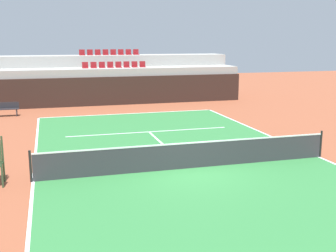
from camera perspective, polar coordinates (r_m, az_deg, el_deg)
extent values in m
plane|color=brown|center=(15.51, 2.91, -5.74)|extent=(80.00, 80.00, 0.00)
cube|color=#2D7238|center=(15.51, 2.91, -5.72)|extent=(11.00, 24.00, 0.01)
cube|color=white|center=(26.79, -5.33, 1.67)|extent=(11.00, 0.10, 0.00)
cube|color=white|center=(14.76, -17.73, -7.16)|extent=(0.10, 24.00, 0.00)
cube|color=white|center=(17.95, 19.66, -3.95)|extent=(0.10, 24.00, 0.00)
cube|color=white|center=(21.46, -2.58, -0.79)|extent=(8.26, 0.10, 0.00)
cube|color=white|center=(18.45, -0.29, -2.85)|extent=(0.10, 6.40, 0.00)
cube|color=black|center=(30.46, -6.73, 4.73)|extent=(18.62, 0.30, 2.01)
cube|color=#9E9E99|center=(31.75, -7.13, 5.50)|extent=(18.62, 2.40, 2.56)
cube|color=#9E9E99|center=(34.08, -7.78, 6.61)|extent=(18.62, 2.40, 3.40)
cube|color=maroon|center=(31.39, -11.07, 7.69)|extent=(0.44, 0.44, 0.04)
cube|color=maroon|center=(31.58, -11.12, 8.11)|extent=(0.44, 0.04, 0.40)
cube|color=maroon|center=(31.45, -9.95, 7.73)|extent=(0.44, 0.44, 0.04)
cube|color=maroon|center=(31.63, -10.01, 8.15)|extent=(0.44, 0.04, 0.40)
cube|color=maroon|center=(31.52, -8.85, 7.78)|extent=(0.44, 0.44, 0.04)
cube|color=maroon|center=(31.70, -8.90, 8.20)|extent=(0.44, 0.04, 0.40)
cube|color=maroon|center=(31.60, -7.74, 7.82)|extent=(0.44, 0.44, 0.04)
cube|color=maroon|center=(31.78, -7.80, 8.24)|extent=(0.44, 0.04, 0.40)
cube|color=maroon|center=(31.69, -6.64, 7.86)|extent=(0.44, 0.44, 0.04)
cube|color=maroon|center=(31.88, -6.71, 8.27)|extent=(0.44, 0.04, 0.40)
cube|color=maroon|center=(31.80, -5.55, 7.89)|extent=(0.44, 0.44, 0.04)
cube|color=maroon|center=(31.98, -5.62, 8.31)|extent=(0.44, 0.04, 0.40)
cube|color=maroon|center=(31.91, -4.47, 7.93)|extent=(0.44, 0.44, 0.04)
cube|color=maroon|center=(32.09, -4.55, 8.34)|extent=(0.44, 0.04, 0.40)
cube|color=maroon|center=(32.04, -3.39, 7.95)|extent=(0.44, 0.44, 0.04)
cube|color=maroon|center=(32.22, -3.47, 8.37)|extent=(0.44, 0.04, 0.40)
cube|color=maroon|center=(33.74, -11.49, 9.36)|extent=(0.44, 0.44, 0.04)
cube|color=maroon|center=(33.93, -11.53, 9.74)|extent=(0.44, 0.04, 0.40)
cube|color=maroon|center=(33.79, -10.44, 9.40)|extent=(0.44, 0.44, 0.04)
cube|color=maroon|center=(33.98, -10.49, 9.78)|extent=(0.44, 0.04, 0.40)
cube|color=maroon|center=(33.86, -9.41, 9.44)|extent=(0.44, 0.44, 0.04)
cube|color=maroon|center=(34.05, -9.46, 9.82)|extent=(0.44, 0.04, 0.40)
cube|color=maroon|center=(33.93, -8.37, 9.48)|extent=(0.44, 0.44, 0.04)
cube|color=maroon|center=(34.12, -8.43, 9.86)|extent=(0.44, 0.04, 0.40)
cube|color=maroon|center=(34.02, -7.34, 9.51)|extent=(0.44, 0.44, 0.04)
cube|color=maroon|center=(34.21, -7.40, 9.89)|extent=(0.44, 0.04, 0.40)
cube|color=maroon|center=(34.11, -6.32, 9.54)|extent=(0.44, 0.44, 0.04)
cube|color=maroon|center=(34.30, -6.39, 9.92)|extent=(0.44, 0.04, 0.40)
cube|color=maroon|center=(34.22, -5.30, 9.57)|extent=(0.44, 0.44, 0.04)
cube|color=maroon|center=(34.41, -5.37, 9.94)|extent=(0.44, 0.04, 0.40)
cube|color=maroon|center=(34.34, -4.29, 9.59)|extent=(0.44, 0.44, 0.04)
cube|color=maroon|center=(34.53, -4.36, 9.97)|extent=(0.44, 0.04, 0.40)
cylinder|color=black|center=(14.60, -18.05, -5.19)|extent=(0.08, 0.08, 1.07)
cylinder|color=black|center=(17.85, 19.91, -2.29)|extent=(0.08, 0.08, 1.07)
cube|color=#333338|center=(15.37, 2.93, -4.06)|extent=(10.90, 0.02, 0.92)
cube|color=white|center=(15.25, 2.95, -2.31)|extent=(10.90, 0.04, 0.05)
cylinder|color=#334C2D|center=(14.32, -21.56, -4.81)|extent=(0.06, 0.06, 1.55)
cylinder|color=#334C2D|center=(14.89, -21.34, -4.17)|extent=(0.06, 0.06, 1.55)
cube|color=#232328|center=(27.53, -20.99, 2.14)|extent=(1.50, 0.40, 0.05)
cube|color=#232328|center=(27.68, -20.99, 2.65)|extent=(1.50, 0.04, 0.36)
cube|color=#2D2D33|center=(27.38, -19.73, 1.68)|extent=(0.06, 0.06, 0.42)
cube|color=#2D2D33|center=(27.66, -19.70, 1.77)|extent=(0.06, 0.06, 0.42)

